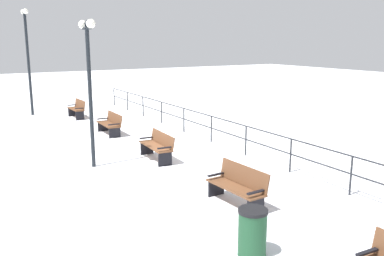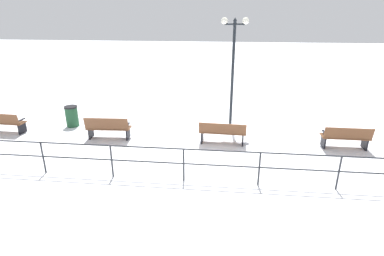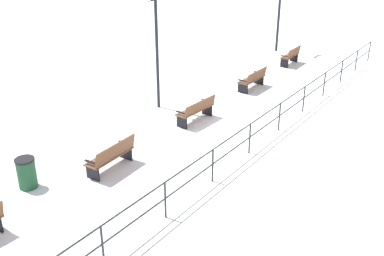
# 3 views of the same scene
# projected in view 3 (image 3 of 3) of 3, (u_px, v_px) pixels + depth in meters

# --- Properties ---
(ground_plane) EXTENTS (80.00, 80.00, 0.00)m
(ground_plane) POSITION_uv_depth(u_px,v_px,m) (192.00, 120.00, 16.76)
(ground_plane) COLOR white
(ground_plane) RESTS_ON ground
(bench_nearest) EXTENTS (0.55, 1.45, 0.89)m
(bench_nearest) POSITION_uv_depth(u_px,v_px,m) (291.00, 56.00, 22.95)
(bench_nearest) COLOR brown
(bench_nearest) RESTS_ON ground
(bench_second) EXTENTS (0.58, 1.61, 0.86)m
(bench_second) POSITION_uv_depth(u_px,v_px,m) (253.00, 79.00, 19.68)
(bench_second) COLOR brown
(bench_second) RESTS_ON ground
(bench_third) EXTENTS (0.63, 1.71, 0.87)m
(bench_third) POSITION_uv_depth(u_px,v_px,m) (197.00, 110.00, 16.46)
(bench_third) COLOR brown
(bench_third) RESTS_ON ground
(bench_fourth) EXTENTS (0.66, 1.67, 0.90)m
(bench_fourth) POSITION_uv_depth(u_px,v_px,m) (112.00, 156.00, 13.28)
(bench_fourth) COLOR brown
(bench_fourth) RESTS_ON ground
(lamppost_middle) EXTENTS (0.26, 1.05, 4.35)m
(lamppost_middle) POSITION_uv_depth(u_px,v_px,m) (156.00, 31.00, 16.70)
(lamppost_middle) COLOR black
(lamppost_middle) RESTS_ON ground
(waterfront_railing) EXTENTS (0.05, 23.12, 1.02)m
(waterfront_railing) POSITION_uv_depth(u_px,v_px,m) (266.00, 122.00, 14.92)
(waterfront_railing) COLOR #26282D
(waterfront_railing) RESTS_ON ground
(trash_bin) EXTENTS (0.53, 0.53, 0.87)m
(trash_bin) POSITION_uv_depth(u_px,v_px,m) (27.00, 173.00, 12.42)
(trash_bin) COLOR #1E4C2D
(trash_bin) RESTS_ON ground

